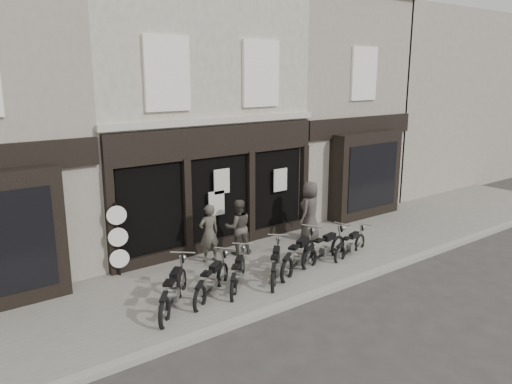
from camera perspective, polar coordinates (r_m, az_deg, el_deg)
ground_plane at (r=13.54m, az=2.86°, el=-10.14°), size 90.00×90.00×0.00m
pavement at (r=14.16m, az=0.49°, el=-8.77°), size 30.00×4.20×0.12m
kerb at (r=12.67m, az=6.58°, el=-11.61°), size 30.00×0.25×0.13m
central_building at (r=17.44m, az=-9.82°, el=8.84°), size 7.30×6.22×8.34m
neighbour_right at (r=21.09m, az=5.92°, el=9.60°), size 5.60×6.73×8.34m
filler_right at (r=27.37m, az=18.54°, el=9.96°), size 11.00×6.00×8.20m
motorcycle_0 at (r=11.91m, az=-9.38°, el=-11.40°), size 1.76×1.88×1.11m
motorcycle_1 at (r=12.42m, az=-5.04°, el=-10.38°), size 1.85×1.45×1.02m
motorcycle_2 at (r=12.86m, az=-2.08°, el=-9.56°), size 1.57×1.62×0.97m
motorcycle_3 at (r=13.37m, az=2.25°, el=-8.56°), size 1.65×1.71×1.02m
motorcycle_4 at (r=13.92m, az=4.90°, el=-7.52°), size 2.15×1.30×1.11m
motorcycle_5 at (r=14.68m, az=7.85°, el=-6.64°), size 2.12×0.72×1.02m
motorcycle_6 at (r=15.24m, az=10.74°, el=-6.18°), size 1.84×0.76×0.90m
man_left at (r=14.32m, az=-5.40°, el=-4.71°), size 0.64×0.44×1.69m
man_centre at (r=14.88m, az=-2.06°, el=-4.01°), size 0.98×0.87×1.67m
man_right at (r=16.23m, az=6.19°, el=-2.13°), size 1.10×0.93×1.93m
advert_sign_post at (r=13.75m, az=-15.49°, el=-5.63°), size 0.51×0.33×2.13m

